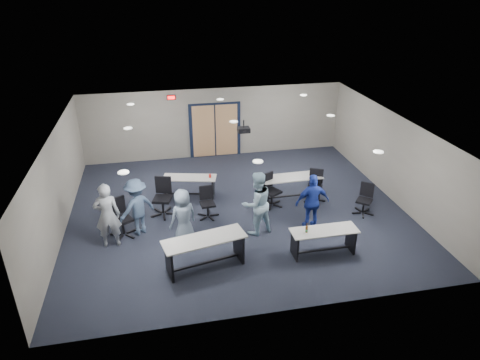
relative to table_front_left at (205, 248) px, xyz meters
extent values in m
plane|color=black|center=(1.32, 2.62, -0.56)|extent=(10.00, 10.00, 0.00)
cube|color=gray|center=(1.32, 7.12, 0.79)|extent=(10.00, 0.04, 2.70)
cube|color=gray|center=(1.32, -1.88, 0.79)|extent=(10.00, 0.04, 2.70)
cube|color=gray|center=(-3.68, 2.62, 0.79)|extent=(0.04, 9.00, 2.70)
cube|color=gray|center=(6.32, 2.62, 0.79)|extent=(0.04, 9.00, 2.70)
cube|color=silver|center=(1.32, 2.62, 2.14)|extent=(10.00, 9.00, 0.04)
cube|color=black|center=(1.32, 7.09, 0.49)|extent=(2.00, 0.06, 2.20)
cube|color=#AF7C50|center=(0.87, 7.07, 0.49)|extent=(0.85, 0.04, 2.05)
cube|color=#AF7C50|center=(1.77, 7.07, 0.49)|extent=(0.85, 0.04, 2.05)
cube|color=black|center=(-0.28, 7.07, 1.89)|extent=(0.32, 0.05, 0.18)
cube|color=#FF0C0C|center=(-0.28, 7.04, 1.89)|extent=(0.26, 0.02, 0.12)
cylinder|color=black|center=(1.62, 3.12, 2.02)|extent=(0.04, 0.04, 0.24)
cube|color=black|center=(1.62, 3.12, 1.84)|extent=(0.35, 0.30, 0.14)
cylinder|color=black|center=(1.62, 2.97, 1.84)|extent=(0.08, 0.03, 0.08)
cube|color=#A5A29C|center=(0.00, 0.00, 0.24)|extent=(2.11, 1.08, 0.03)
cube|color=black|center=(-0.88, -0.19, -0.17)|extent=(0.18, 0.61, 0.79)
cube|color=black|center=(0.88, 0.19, -0.17)|extent=(0.18, 0.61, 0.79)
cube|color=black|center=(0.00, 0.00, -0.45)|extent=(1.77, 0.43, 0.04)
cube|color=#A5A29C|center=(3.05, -0.04, 0.13)|extent=(1.73, 0.58, 0.03)
cube|color=black|center=(2.28, -0.04, -0.22)|extent=(0.05, 0.53, 0.67)
cube|color=black|center=(3.81, -0.03, -0.22)|extent=(0.05, 0.53, 0.67)
cube|color=black|center=(3.05, -0.04, -0.46)|extent=(1.53, 0.05, 0.04)
cube|color=#A5A29C|center=(-0.01, 3.80, 0.11)|extent=(1.78, 0.95, 0.03)
cube|color=black|center=(-0.74, 3.98, -0.23)|extent=(0.17, 0.51, 0.66)
cube|color=black|center=(0.72, 3.63, -0.23)|extent=(0.17, 0.51, 0.66)
cube|color=black|center=(-0.01, 3.80, -0.47)|extent=(1.48, 0.40, 0.04)
cylinder|color=red|center=(0.63, 3.65, 0.19)|extent=(0.08, 0.08, 0.11)
cube|color=#A5A29C|center=(3.14, 3.00, 0.21)|extent=(1.94, 0.69, 0.03)
cube|color=black|center=(2.29, 2.97, -0.19)|extent=(0.07, 0.59, 0.75)
cube|color=black|center=(4.00, 3.02, -0.19)|extent=(0.07, 0.59, 0.75)
cube|color=black|center=(3.14, 3.00, -0.45)|extent=(1.71, 0.10, 0.04)
imported|color=#9DA2AB|center=(-2.34, 1.44, 0.35)|extent=(0.67, 0.45, 1.82)
imported|color=slate|center=(-0.41, 1.17, 0.23)|extent=(0.91, 0.79, 1.58)
imported|color=#AED3E6|center=(1.60, 1.28, 0.36)|extent=(1.06, 0.94, 1.83)
imported|color=navy|center=(3.17, 1.21, 0.27)|extent=(0.98, 0.42, 1.66)
imported|color=#3F5472|center=(-1.61, 1.90, 0.26)|extent=(1.22, 1.10, 1.64)
camera|label=1|loc=(-0.87, -8.62, 5.98)|focal=32.00mm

